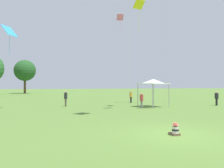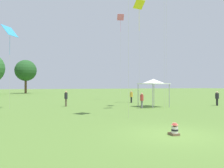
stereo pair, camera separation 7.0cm
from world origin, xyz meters
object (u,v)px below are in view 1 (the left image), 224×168
at_px(person_standing_5, 131,96).
at_px(kite_2, 120,20).
at_px(person_standing_4, 142,99).
at_px(person_standing_2, 66,97).
at_px(person_standing_1, 217,97).
at_px(distant_tree_0, 25,71).
at_px(canopy_tent, 153,82).
at_px(kite_1, 139,8).
at_px(kite_5, 9,32).
at_px(seated_toddler, 175,130).

height_order(person_standing_5, kite_2, kite_2).
bearing_deg(person_standing_4, person_standing_2, -110.48).
bearing_deg(person_standing_1, person_standing_4, -113.88).
relative_size(kite_2, distant_tree_0, 1.35).
height_order(person_standing_5, canopy_tent, canopy_tent).
xyz_separation_m(kite_1, kite_2, (3.97, 13.11, 3.03)).
xyz_separation_m(person_standing_1, kite_5, (-21.18, 4.24, 6.29)).
distance_m(canopy_tent, distant_tree_0, 50.15).
relative_size(person_standing_1, kite_1, 0.16).
xyz_separation_m(seated_toddler, distant_tree_0, (-6.11, 59.90, 6.39)).
bearing_deg(person_standing_2, kite_5, -19.84).
relative_size(person_standing_5, kite_1, 0.16).
bearing_deg(seated_toddler, canopy_tent, 64.99).
xyz_separation_m(person_standing_1, person_standing_5, (-7.01, 7.19, -0.03)).
xyz_separation_m(person_standing_2, distant_tree_0, (-3.97, 44.43, 5.63)).
bearing_deg(seated_toddler, person_standing_1, 40.21).
bearing_deg(kite_1, distant_tree_0, -37.58).
bearing_deg(canopy_tent, seated_toddler, -118.40).
distance_m(person_standing_1, person_standing_5, 10.04).
relative_size(person_standing_2, canopy_tent, 0.57).
relative_size(kite_1, kite_2, 0.75).
xyz_separation_m(seated_toddler, canopy_tent, (6.18, 11.44, 2.38)).
xyz_separation_m(person_standing_1, kite_2, (-6.28, 12.28, 11.32)).
relative_size(seated_toddler, canopy_tent, 0.19).
relative_size(kite_2, kite_5, 1.67).
relative_size(person_standing_2, distant_tree_0, 0.17).
xyz_separation_m(seated_toddler, person_standing_1, (13.64, 10.21, 0.69)).
bearing_deg(canopy_tent, person_standing_5, 85.73).
height_order(person_standing_2, kite_5, kite_5).
bearing_deg(person_standing_5, distant_tree_0, 52.23).
bearing_deg(person_standing_2, distant_tree_0, -115.28).
bearing_deg(person_standing_4, seated_toddler, -6.69).
relative_size(kite_1, distant_tree_0, 1.02).
height_order(kite_2, distant_tree_0, kite_2).
bearing_deg(kite_1, person_standing_1, -133.63).
xyz_separation_m(person_standing_2, kite_2, (9.49, 7.03, 11.26)).
bearing_deg(person_standing_1, person_standing_5, -156.60).
xyz_separation_m(person_standing_4, kite_2, (2.97, 11.79, 11.35)).
height_order(person_standing_1, person_standing_4, person_standing_1).
height_order(kite_2, kite_5, kite_2).
bearing_deg(person_standing_5, kite_2, 27.41).
xyz_separation_m(person_standing_4, canopy_tent, (1.79, 0.74, 1.71)).
xyz_separation_m(canopy_tent, kite_5, (-13.73, 3.02, 4.60)).
height_order(kite_1, kite_5, kite_1).
relative_size(person_standing_4, canopy_tent, 0.52).
bearing_deg(person_standing_4, kite_1, -21.78).
bearing_deg(canopy_tent, person_standing_4, -157.63).
height_order(seated_toddler, distant_tree_0, distant_tree_0).
distance_m(kite_1, kite_5, 12.21).
bearing_deg(person_standing_5, person_standing_2, 138.06).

